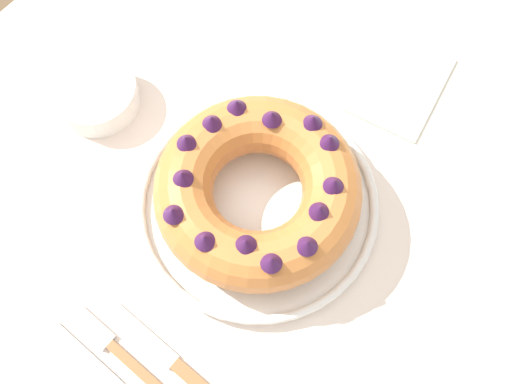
{
  "coord_description": "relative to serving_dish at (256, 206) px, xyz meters",
  "views": [
    {
      "loc": [
        -0.22,
        -0.16,
        1.54
      ],
      "look_at": [
        -0.0,
        0.02,
        0.84
      ],
      "focal_mm": 42.0,
      "sensor_mm": 36.0,
      "label": 1
    }
  ],
  "objects": [
    {
      "name": "ground_plane",
      "position": [
        0.0,
        -0.02,
        -0.79
      ],
      "size": [
        8.0,
        8.0,
        0.0
      ],
      "primitive_type": "plane",
      "color": "brown"
    },
    {
      "name": "dining_table",
      "position": [
        0.0,
        -0.02,
        -0.11
      ],
      "size": [
        1.19,
        1.08,
        0.78
      ],
      "color": "beige",
      "rests_on": "ground_plane"
    },
    {
      "name": "side_bowl",
      "position": [
        -0.02,
        0.28,
        0.01
      ],
      "size": [
        0.12,
        0.12,
        0.04
      ],
      "primitive_type": "cylinder",
      "color": "white",
      "rests_on": "dining_table"
    },
    {
      "name": "cake_knife",
      "position": [
        -0.22,
        -0.05,
        -0.01
      ],
      "size": [
        0.02,
        0.19,
        0.01
      ],
      "rotation": [
        0.0,
        0.0,
        -0.08
      ],
      "color": "#936038",
      "rests_on": "dining_table"
    },
    {
      "name": "bundt_cake",
      "position": [
        0.0,
        0.0,
        0.05
      ],
      "size": [
        0.26,
        0.26,
        0.09
      ],
      "color": "#C67538",
      "rests_on": "serving_dish"
    },
    {
      "name": "napkin",
      "position": [
        0.29,
        -0.04,
        -0.01
      ],
      "size": [
        0.18,
        0.14,
        0.0
      ],
      "primitive_type": "cube",
      "rotation": [
        0.0,
        0.0,
        0.18
      ],
      "color": "#B2D1B7",
      "rests_on": "dining_table"
    },
    {
      "name": "serving_dish",
      "position": [
        0.0,
        0.0,
        0.0
      ],
      "size": [
        0.32,
        0.32,
        0.02
      ],
      "color": "white",
      "rests_on": "dining_table"
    },
    {
      "name": "fork",
      "position": [
        -0.25,
        -0.0,
        -0.01
      ],
      "size": [
        0.02,
        0.22,
        0.01
      ],
      "rotation": [
        0.0,
        0.0,
        0.07
      ],
      "color": "#936038",
      "rests_on": "dining_table"
    }
  ]
}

